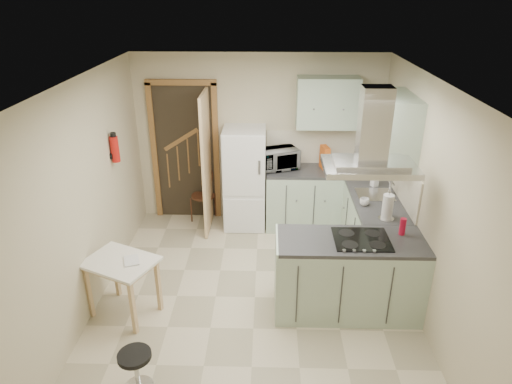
{
  "coord_description": "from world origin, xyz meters",
  "views": [
    {
      "loc": [
        0.13,
        -4.34,
        3.33
      ],
      "look_at": [
        0.0,
        0.45,
        1.15
      ],
      "focal_mm": 32.0,
      "sensor_mm": 36.0,
      "label": 1
    }
  ],
  "objects_px": {
    "extractor_hood": "(370,167)",
    "bentwood_chair": "(203,196)",
    "peninsula": "(348,275)",
    "microwave": "(279,159)",
    "drop_leaf_table": "(124,287)",
    "stool": "(136,371)",
    "fridge": "(245,179)"
  },
  "relations": [
    {
      "from": "bentwood_chair",
      "to": "peninsula",
      "type": "bearing_deg",
      "value": -32.42
    },
    {
      "from": "extractor_hood",
      "to": "drop_leaf_table",
      "type": "distance_m",
      "value": 2.9
    },
    {
      "from": "extractor_hood",
      "to": "microwave",
      "type": "relative_size",
      "value": 1.69
    },
    {
      "from": "peninsula",
      "to": "microwave",
      "type": "relative_size",
      "value": 2.9
    },
    {
      "from": "extractor_hood",
      "to": "peninsula",
      "type": "bearing_deg",
      "value": 180.0
    },
    {
      "from": "extractor_hood",
      "to": "stool",
      "type": "xyz_separation_m",
      "value": [
        -2.14,
        -1.16,
        -1.52
      ]
    },
    {
      "from": "drop_leaf_table",
      "to": "microwave",
      "type": "height_order",
      "value": "microwave"
    },
    {
      "from": "fridge",
      "to": "drop_leaf_table",
      "type": "relative_size",
      "value": 2.07
    },
    {
      "from": "fridge",
      "to": "extractor_hood",
      "type": "distance_m",
      "value": 2.57
    },
    {
      "from": "drop_leaf_table",
      "to": "bentwood_chair",
      "type": "bearing_deg",
      "value": 100.6
    },
    {
      "from": "extractor_hood",
      "to": "bentwood_chair",
      "type": "xyz_separation_m",
      "value": [
        -1.98,
        2.12,
        -1.33
      ]
    },
    {
      "from": "peninsula",
      "to": "bentwood_chair",
      "type": "relative_size",
      "value": 1.97
    },
    {
      "from": "peninsula",
      "to": "drop_leaf_table",
      "type": "xyz_separation_m",
      "value": [
        -2.44,
        -0.13,
        -0.11
      ]
    },
    {
      "from": "drop_leaf_table",
      "to": "microwave",
      "type": "distance_m",
      "value": 2.84
    },
    {
      "from": "peninsula",
      "to": "drop_leaf_table",
      "type": "height_order",
      "value": "peninsula"
    },
    {
      "from": "extractor_hood",
      "to": "fridge",
      "type": "bearing_deg",
      "value": 123.79
    },
    {
      "from": "fridge",
      "to": "extractor_hood",
      "type": "height_order",
      "value": "extractor_hood"
    },
    {
      "from": "peninsula",
      "to": "drop_leaf_table",
      "type": "relative_size",
      "value": 2.14
    },
    {
      "from": "bentwood_chair",
      "to": "stool",
      "type": "height_order",
      "value": "bentwood_chair"
    },
    {
      "from": "bentwood_chair",
      "to": "stool",
      "type": "bearing_deg",
      "value": -76.74
    },
    {
      "from": "peninsula",
      "to": "stool",
      "type": "distance_m",
      "value": 2.36
    },
    {
      "from": "bentwood_chair",
      "to": "microwave",
      "type": "distance_m",
      "value": 1.32
    },
    {
      "from": "fridge",
      "to": "microwave",
      "type": "xyz_separation_m",
      "value": [
        0.49,
        0.04,
        0.3
      ]
    },
    {
      "from": "fridge",
      "to": "peninsula",
      "type": "bearing_deg",
      "value": -58.26
    },
    {
      "from": "extractor_hood",
      "to": "bentwood_chair",
      "type": "bearing_deg",
      "value": 132.93
    },
    {
      "from": "drop_leaf_table",
      "to": "microwave",
      "type": "bearing_deg",
      "value": 76.23
    },
    {
      "from": "microwave",
      "to": "drop_leaf_table",
      "type": "bearing_deg",
      "value": -150.65
    },
    {
      "from": "extractor_hood",
      "to": "stool",
      "type": "height_order",
      "value": "extractor_hood"
    },
    {
      "from": "peninsula",
      "to": "bentwood_chair",
      "type": "xyz_separation_m",
      "value": [
        -1.88,
        2.12,
        -0.06
      ]
    },
    {
      "from": "fridge",
      "to": "peninsula",
      "type": "distance_m",
      "value": 2.35
    },
    {
      "from": "fridge",
      "to": "drop_leaf_table",
      "type": "bearing_deg",
      "value": -120.01
    },
    {
      "from": "extractor_hood",
      "to": "drop_leaf_table",
      "type": "xyz_separation_m",
      "value": [
        -2.54,
        -0.13,
        -1.38
      ]
    }
  ]
}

